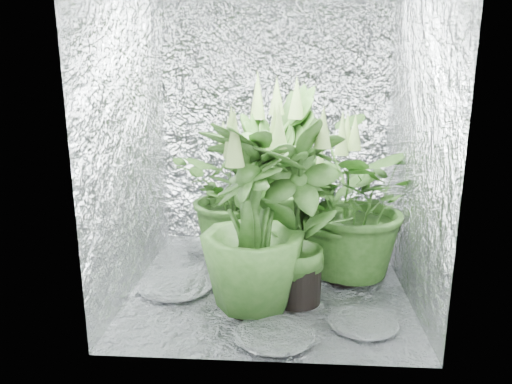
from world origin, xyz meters
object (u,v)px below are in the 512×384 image
object	(u,v)px
plant_d	(253,221)
plant_e	(349,202)
plant_c	(276,180)
circulation_fan	(360,240)
plant_f	(298,214)
plant_b	(311,214)
plant_a	(238,193)

from	to	relation	value
plant_d	plant_e	distance (m)	0.69
plant_c	circulation_fan	bearing A→B (deg)	6.06
plant_c	plant_f	xyz separation A→B (m)	(0.13, -0.52, -0.06)
plant_b	plant_e	xyz separation A→B (m)	(0.22, -0.10, 0.11)
circulation_fan	plant_a	bearing A→B (deg)	156.97
plant_a	plant_d	xyz separation A→B (m)	(0.15, -0.73, 0.05)
plant_e	plant_f	size ratio (longest dim) A/B	0.94
plant_f	circulation_fan	distance (m)	0.81
circulation_fan	plant_e	bearing A→B (deg)	-133.51
plant_a	plant_f	xyz separation A→B (m)	(0.39, -0.62, 0.06)
plant_e	circulation_fan	distance (m)	0.45
plant_c	plant_f	size ratio (longest dim) A/B	1.12
plant_d	plant_b	bearing A→B (deg)	57.63
plant_a	circulation_fan	bearing A→B (deg)	-2.56
plant_f	circulation_fan	world-z (taller)	plant_f
plant_b	plant_c	distance (m)	0.31
plant_d	circulation_fan	bearing A→B (deg)	46.18
plant_d	plant_f	bearing A→B (deg)	25.46
plant_c	circulation_fan	world-z (taller)	plant_c
plant_b	plant_f	size ratio (longest dim) A/B	0.78
circulation_fan	plant_c	bearing A→B (deg)	165.59
plant_a	plant_e	xyz separation A→B (m)	(0.70, -0.31, 0.04)
plant_a	plant_b	bearing A→B (deg)	-24.37
plant_c	plant_b	bearing A→B (deg)	-28.37
plant_b	plant_d	size ratio (longest dim) A/B	0.79
plant_f	circulation_fan	bearing A→B (deg)	53.50
plant_a	circulation_fan	xyz separation A→B (m)	(0.82, -0.04, -0.30)
plant_c	plant_e	size ratio (longest dim) A/B	1.19
plant_d	circulation_fan	size ratio (longest dim) A/B	2.91
plant_b	circulation_fan	xyz separation A→B (m)	(0.34, 0.18, -0.23)
plant_c	circulation_fan	size ratio (longest dim) A/B	3.29
plant_f	plant_a	bearing A→B (deg)	122.20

